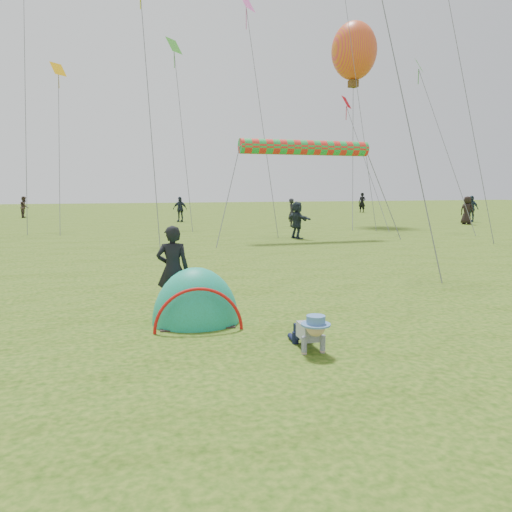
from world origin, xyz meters
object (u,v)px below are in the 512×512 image
object	(u,v)px
popup_tent	(196,323)
balloon_kite	(354,54)
standing_adult	(173,269)
crawling_toddler	(310,331)

from	to	relation	value
popup_tent	balloon_kite	world-z (taller)	balloon_kite
standing_adult	crawling_toddler	bearing A→B (deg)	129.20
popup_tent	balloon_kite	bearing A→B (deg)	62.11
balloon_kite	popup_tent	bearing A→B (deg)	-123.99
popup_tent	balloon_kite	size ratio (longest dim) A/B	0.49
popup_tent	balloon_kite	xyz separation A→B (m)	(13.78, 20.44, 10.30)
standing_adult	balloon_kite	size ratio (longest dim) A/B	0.41
popup_tent	standing_adult	size ratio (longest dim) A/B	1.19
balloon_kite	crawling_toddler	bearing A→B (deg)	-119.30
crawling_toddler	standing_adult	bearing A→B (deg)	122.44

